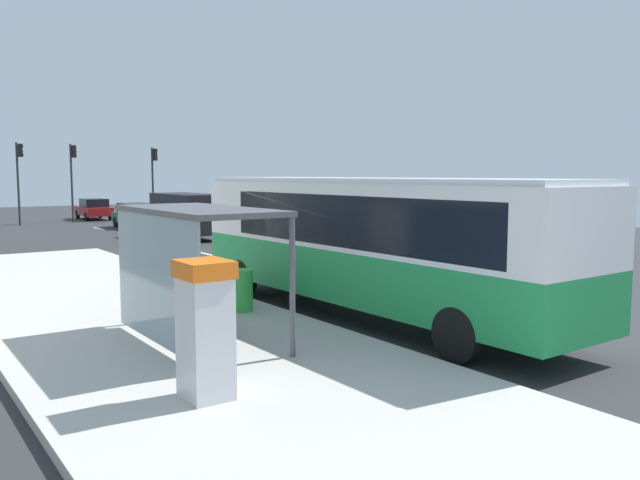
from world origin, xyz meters
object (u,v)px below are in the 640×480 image
traffic_light_far_side (19,171)px  ticket_machine (205,328)px  recycling_bin_green (241,290)px  recycling_bin_red (228,286)px  sedan_near (136,215)px  traffic_light_median (73,171)px  traffic_light_near_side (154,172)px  bus_shelter (182,240)px  recycling_bin_orange (215,282)px  white_van (187,212)px  bus (369,238)px  sedan_far (94,209)px

traffic_light_far_side → ticket_machine: bearing=-96.6°
recycling_bin_green → recycling_bin_red: 0.70m
sedan_near → traffic_light_median: traffic_light_median is taller
traffic_light_near_side → bus_shelter: size_ratio=1.29×
bus_shelter → recycling_bin_orange: bearing=56.3°
sedan_near → traffic_light_median: size_ratio=0.83×
sedan_near → white_van: bearing=-90.7°
recycling_bin_red → bus_shelter: bearing=-130.2°
bus → sedan_near: 27.72m
bus_shelter → traffic_light_near_side: bearing=70.2°
bus → bus_shelter: size_ratio=2.76×
recycling_bin_red → bus_shelter: 3.72m
white_van → sedan_far: white_van is taller
recycling_bin_orange → bus_shelter: bearing=-123.7°
sedan_near → traffic_light_near_side: bearing=59.1°
sedan_near → traffic_light_near_side: 6.76m
sedan_far → recycling_bin_green: bearing=-100.5°
bus → recycling_bin_green: size_ratio=11.64×
recycling_bin_green → sedan_far: bearing=79.5°
recycling_bin_red → recycling_bin_orange: size_ratio=1.00×
white_van → recycling_bin_green: bearing=-109.6°
traffic_light_median → bus_shelter: (-6.81, -34.74, -1.42)m
white_van → traffic_light_far_side: size_ratio=0.98×
recycling_bin_green → traffic_light_far_side: (1.10, 32.02, 2.85)m
sedan_far → bus_shelter: 37.90m
bus → bus_shelter: (-4.70, -0.38, 0.25)m
traffic_light_far_side → recycling_bin_green: bearing=-92.0°
bus_shelter → recycling_bin_green: bearing=40.9°
traffic_light_far_side → recycling_bin_orange: bearing=-92.1°
sedan_far → recycling_bin_green: size_ratio=4.72×
traffic_light_median → ticket_machine: bearing=-101.6°
recycling_bin_orange → traffic_light_near_side: (9.70, 29.82, 2.76)m
recycling_bin_red → traffic_light_far_side: 31.47m
ticket_machine → traffic_light_far_side: size_ratio=0.37×
sedan_near → recycling_bin_red: 26.00m
traffic_light_near_side → traffic_light_far_side: bearing=174.7°
ticket_machine → recycling_bin_orange: bearing=63.3°
ticket_machine → traffic_light_median: 38.53m
traffic_light_far_side → traffic_light_median: traffic_light_median is taller
recycling_bin_green → traffic_light_far_side: size_ratio=0.18×
bus → traffic_light_median: bearing=86.5°
sedan_far → traffic_light_near_side: traffic_light_near_side is taller
recycling_bin_green → traffic_light_median: 33.26m
white_van → recycling_bin_red: bearing=-110.4°
recycling_bin_green → traffic_light_near_side: (9.70, 31.22, 2.76)m
sedan_near → ticket_machine: bearing=-107.4°
recycling_bin_orange → traffic_light_near_side: size_ratio=0.18×
traffic_light_near_side → bus: bearing=-102.4°
ticket_machine → recycling_bin_green: (3.14, 4.85, -0.52)m
traffic_light_near_side → traffic_light_median: 5.35m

